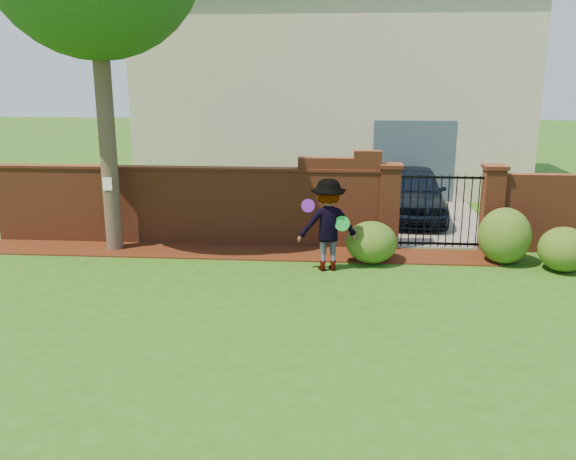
# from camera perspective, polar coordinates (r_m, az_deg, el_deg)

# --- Properties ---
(ground) EXTENTS (80.00, 80.00, 0.01)m
(ground) POSITION_cam_1_polar(r_m,az_deg,el_deg) (10.06, -2.86, -7.82)
(ground) COLOR #265314
(ground) RESTS_ON ground
(mulch_bed) EXTENTS (11.10, 1.08, 0.03)m
(mulch_bed) POSITION_cam_1_polar(r_m,az_deg,el_deg) (13.30, -5.08, -2.07)
(mulch_bed) COLOR #37150A
(mulch_bed) RESTS_ON ground
(brick_wall) EXTENTS (8.70, 0.31, 2.16)m
(brick_wall) POSITION_cam_1_polar(r_m,az_deg,el_deg) (13.91, -9.03, 2.44)
(brick_wall) COLOR brown
(brick_wall) RESTS_ON ground
(pillar_left) EXTENTS (0.50, 0.50, 1.88)m
(pillar_left) POSITION_cam_1_polar(r_m,az_deg,el_deg) (13.57, 9.40, 2.24)
(pillar_left) COLOR brown
(pillar_left) RESTS_ON ground
(pillar_right) EXTENTS (0.50, 0.50, 1.88)m
(pillar_right) POSITION_cam_1_polar(r_m,az_deg,el_deg) (13.93, 18.46, 2.00)
(pillar_right) COLOR brown
(pillar_right) RESTS_ON ground
(iron_gate) EXTENTS (1.78, 0.03, 1.60)m
(iron_gate) POSITION_cam_1_polar(r_m,az_deg,el_deg) (13.73, 13.97, 1.71)
(iron_gate) COLOR black
(iron_gate) RESTS_ON ground
(driveway) EXTENTS (3.20, 8.00, 0.01)m
(driveway) POSITION_cam_1_polar(r_m,az_deg,el_deg) (17.77, 11.80, 1.96)
(driveway) COLOR slate
(driveway) RESTS_ON ground
(house) EXTENTS (12.40, 6.40, 6.30)m
(house) POSITION_cam_1_polar(r_m,az_deg,el_deg) (21.21, 4.06, 12.89)
(house) COLOR beige
(house) RESTS_ON ground
(car) EXTENTS (1.81, 4.07, 1.36)m
(car) POSITION_cam_1_polar(r_m,az_deg,el_deg) (16.35, 11.63, 3.29)
(car) COLOR black
(car) RESTS_ON ground
(paper_notice) EXTENTS (0.20, 0.01, 0.28)m
(paper_notice) POSITION_cam_1_polar(r_m,az_deg,el_deg) (13.53, -16.48, 4.15)
(paper_notice) COLOR white
(paper_notice) RESTS_ON tree
(shrub_left) EXTENTS (1.05, 1.05, 0.86)m
(shrub_left) POSITION_cam_1_polar(r_m,az_deg,el_deg) (12.60, 7.77, -1.14)
(shrub_left) COLOR #285218
(shrub_left) RESTS_ON ground
(shrub_middle) EXTENTS (1.05, 1.05, 1.15)m
(shrub_middle) POSITION_cam_1_polar(r_m,az_deg,el_deg) (13.17, 19.52, -0.51)
(shrub_middle) COLOR #285218
(shrub_middle) RESTS_ON ground
(shrub_right) EXTENTS (0.99, 0.99, 0.88)m
(shrub_right) POSITION_cam_1_polar(r_m,az_deg,el_deg) (13.13, 24.34, -1.65)
(shrub_right) COLOR #285218
(shrub_right) RESTS_ON ground
(man) EXTENTS (1.29, 0.90, 1.82)m
(man) POSITION_cam_1_polar(r_m,az_deg,el_deg) (11.92, 3.73, 0.44)
(man) COLOR gray
(man) RESTS_ON ground
(frisbee_purple) EXTENTS (0.26, 0.10, 0.26)m
(frisbee_purple) POSITION_cam_1_polar(r_m,az_deg,el_deg) (11.73, 1.88, 2.28)
(frisbee_purple) COLOR #681BAE
(frisbee_purple) RESTS_ON man
(frisbee_green) EXTENTS (0.30, 0.09, 0.30)m
(frisbee_green) POSITION_cam_1_polar(r_m,az_deg,el_deg) (11.79, 5.07, 0.60)
(frisbee_green) COLOR green
(frisbee_green) RESTS_ON man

